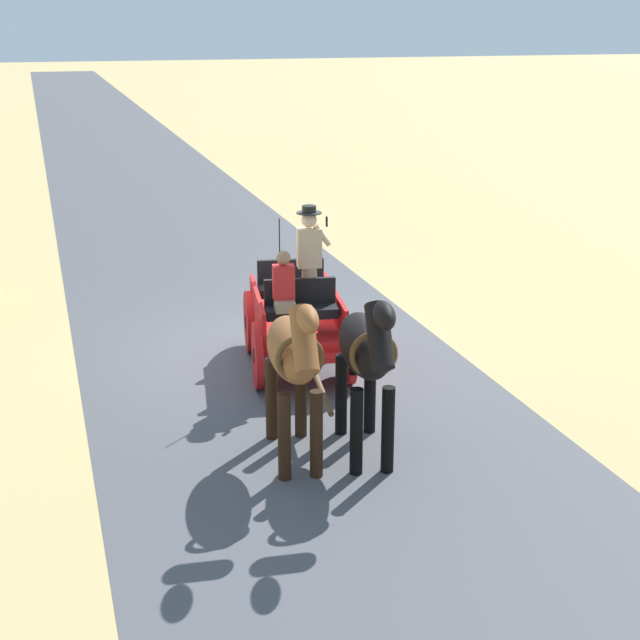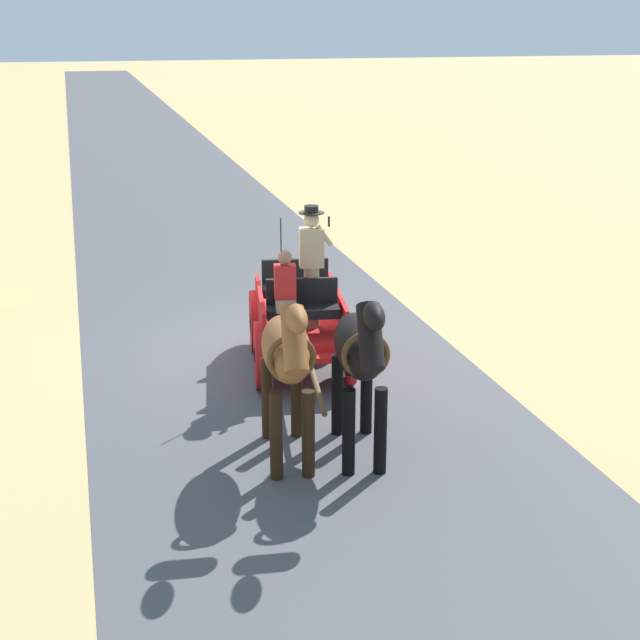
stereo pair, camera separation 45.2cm
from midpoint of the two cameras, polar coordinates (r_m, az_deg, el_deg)
ground_plane at (r=14.72m, az=-2.33°, el=-1.76°), size 200.00×200.00×0.00m
road_surface at (r=14.72m, az=-2.33°, el=-1.75°), size 5.75×160.00×0.01m
horse_drawn_carriage at (r=13.67m, az=-0.29°, el=0.27°), size 1.75×4.51×2.50m
horse_near_side at (r=10.72m, az=3.69°, el=-2.01°), size 0.80×2.15×2.21m
horse_off_side at (r=10.61m, az=-0.80°, el=-2.19°), size 0.73×2.14×2.21m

